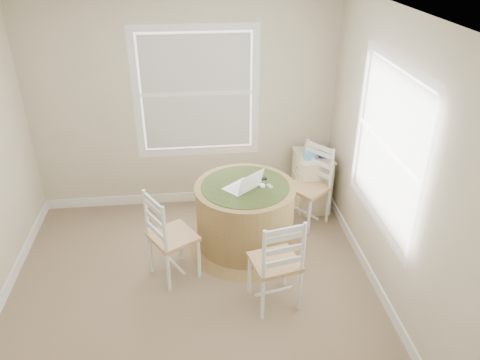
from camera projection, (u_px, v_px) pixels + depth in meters
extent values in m
cube|color=#917F5C|center=(193.00, 296.00, 4.54)|extent=(3.60, 3.60, 0.02)
cube|color=white|center=(175.00, 14.00, 3.28)|extent=(3.60, 3.60, 0.02)
cube|color=beige|center=(184.00, 105.00, 5.49)|extent=(3.60, 0.02, 2.60)
cube|color=beige|center=(189.00, 350.00, 2.33)|extent=(3.60, 0.02, 2.60)
cube|color=beige|center=(394.00, 167.00, 4.08)|extent=(0.02, 3.60, 2.60)
cube|color=white|center=(190.00, 197.00, 6.06)|extent=(3.60, 0.02, 0.12)
cube|color=white|center=(372.00, 277.00, 4.68)|extent=(0.02, 3.60, 0.12)
cylinder|color=olive|center=(245.00, 214.00, 5.04)|extent=(1.05, 1.05, 0.68)
cone|color=olive|center=(245.00, 243.00, 5.23)|extent=(1.25, 1.25, 0.08)
cylinder|color=olive|center=(245.00, 188.00, 4.89)|extent=(1.07, 1.07, 0.03)
cylinder|color=#415524|center=(245.00, 186.00, 4.88)|extent=(0.93, 0.93, 0.01)
cone|color=#415524|center=(245.00, 191.00, 4.90)|extent=(1.03, 1.03, 0.10)
cube|color=white|center=(241.00, 187.00, 4.85)|extent=(0.40, 0.39, 0.02)
cube|color=silver|center=(241.00, 187.00, 4.85)|extent=(0.29, 0.27, 0.00)
cube|color=black|center=(251.00, 182.00, 4.71)|extent=(0.29, 0.27, 0.22)
ellipsoid|color=white|center=(262.00, 185.00, 4.87)|extent=(0.09, 0.11, 0.03)
cube|color=#B7BABF|center=(270.00, 186.00, 4.87)|extent=(0.07, 0.10, 0.02)
cube|color=black|center=(264.00, 179.00, 5.00)|extent=(0.07, 0.06, 0.02)
cube|color=beige|center=(311.00, 181.00, 5.82)|extent=(0.40, 0.53, 0.70)
cube|color=beige|center=(314.00, 155.00, 5.64)|extent=(0.43, 0.56, 0.02)
cube|color=beige|center=(296.00, 197.00, 5.89)|extent=(0.03, 0.44, 0.15)
cube|color=beige|center=(297.00, 182.00, 5.79)|extent=(0.03, 0.44, 0.15)
cube|color=beige|center=(298.00, 167.00, 5.69)|extent=(0.03, 0.44, 0.15)
cube|color=#5FA2DA|center=(310.00, 155.00, 5.52)|extent=(0.12, 0.12, 0.10)
cube|color=#DCD94D|center=(315.00, 150.00, 5.69)|extent=(0.15, 0.11, 0.06)
cube|color=#303090|center=(322.00, 152.00, 5.55)|extent=(0.08, 0.08, 0.12)
cylinder|color=beige|center=(308.00, 147.00, 5.73)|extent=(0.07, 0.07, 0.09)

